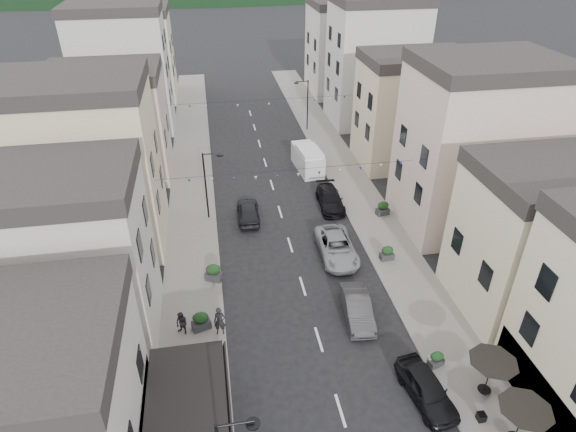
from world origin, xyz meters
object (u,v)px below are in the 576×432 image
at_px(parked_car_c, 336,247).
at_px(parked_car_a, 426,388).
at_px(delivery_van, 308,159).
at_px(parked_car_e, 248,211).
at_px(pedestrian_a, 220,321).
at_px(parked_car_b, 357,308).
at_px(pedestrian_b, 182,323).
at_px(parked_car_d, 330,199).

bearing_deg(parked_car_c, parked_car_a, -82.45).
relative_size(parked_car_a, delivery_van, 0.83).
relative_size(parked_car_e, pedestrian_a, 2.29).
relative_size(parked_car_b, pedestrian_b, 2.79).
xyz_separation_m(parked_car_a, pedestrian_b, (-12.66, 6.79, 0.18)).
bearing_deg(delivery_van, pedestrian_a, -120.26).
relative_size(parked_car_c, parked_car_d, 1.14).
bearing_deg(parked_car_d, parked_car_e, -170.43).
xyz_separation_m(parked_car_a, delivery_van, (-0.59, 27.62, 0.46)).
height_order(parked_car_c, pedestrian_b, pedestrian_b).
bearing_deg(parked_car_a, parked_car_b, 97.90).
bearing_deg(parked_car_e, pedestrian_a, 79.18).
distance_m(parked_car_d, parked_car_e, 7.33).
bearing_deg(pedestrian_b, pedestrian_a, 28.13).
relative_size(parked_car_a, pedestrian_a, 2.25).
distance_m(parked_car_b, delivery_van, 21.18).
distance_m(parked_car_c, pedestrian_b, 12.88).
height_order(parked_car_d, pedestrian_b, pedestrian_b).
bearing_deg(parked_car_e, parked_car_c, 136.04).
distance_m(parked_car_c, pedestrian_a, 11.19).
bearing_deg(delivery_van, parked_car_e, -134.77).
relative_size(delivery_van, pedestrian_a, 2.72).
bearing_deg(delivery_van, parked_car_a, -94.22).
xyz_separation_m(parked_car_a, parked_car_d, (-0.13, 20.22, -0.03)).
distance_m(parked_car_b, pedestrian_a, 8.61).
relative_size(parked_car_a, parked_car_b, 0.97).
height_order(delivery_van, pedestrian_b, delivery_van).
distance_m(delivery_van, pedestrian_a, 23.38).
bearing_deg(parked_car_b, parked_car_c, 92.08).
bearing_deg(parked_car_d, pedestrian_a, -124.20).
xyz_separation_m(parked_car_b, delivery_van, (1.21, 21.14, 0.46)).
bearing_deg(parked_car_e, pedestrian_b, 69.48).
xyz_separation_m(parked_car_b, pedestrian_b, (-10.86, 0.31, 0.19)).
xyz_separation_m(delivery_van, pedestrian_b, (-12.07, -20.83, -0.27)).
relative_size(parked_car_a, parked_car_d, 0.89).
bearing_deg(pedestrian_a, pedestrian_b, 177.36).
distance_m(parked_car_a, parked_car_d, 20.22).
relative_size(parked_car_a, parked_car_c, 0.78).
bearing_deg(parked_car_d, delivery_van, 96.03).
relative_size(parked_car_d, parked_car_e, 1.11).
bearing_deg(pedestrian_b, parked_car_a, 9.62).
distance_m(parked_car_e, pedestrian_a, 13.26).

